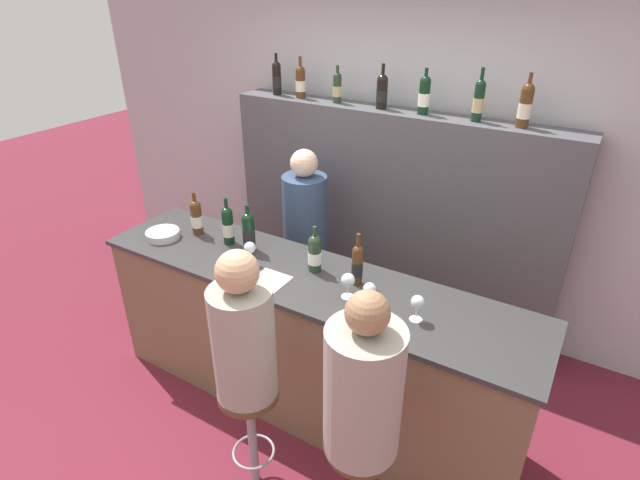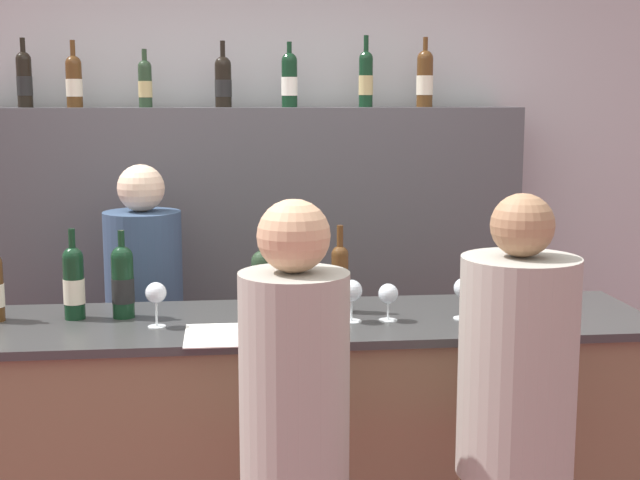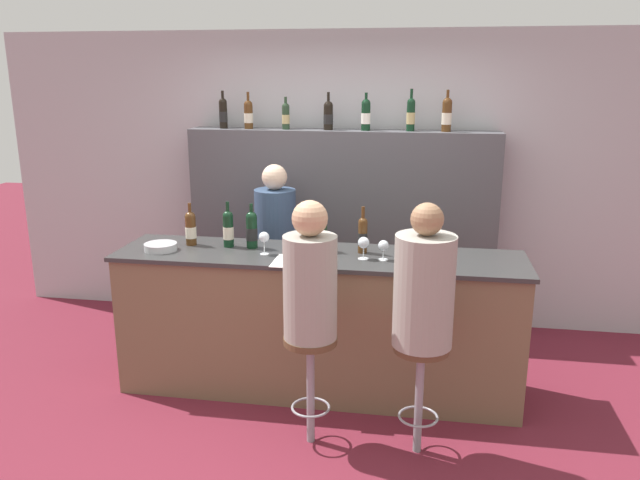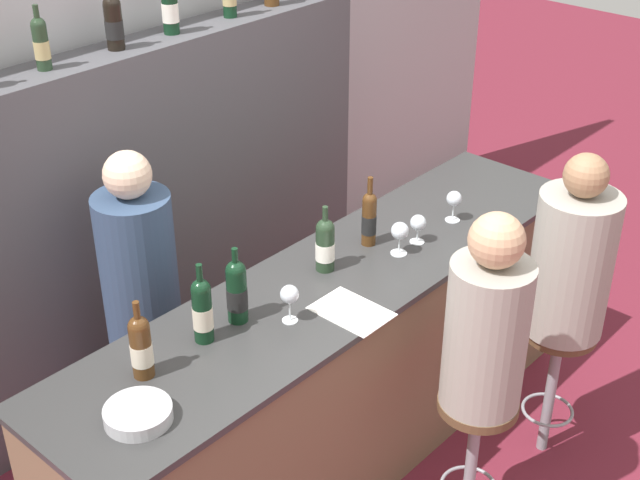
# 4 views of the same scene
# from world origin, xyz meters

# --- Properties ---
(ground_plane) EXTENTS (16.00, 16.00, 0.00)m
(ground_plane) POSITION_xyz_m (0.00, 0.00, 0.00)
(ground_plane) COLOR maroon
(wall_back) EXTENTS (6.40, 0.05, 2.60)m
(wall_back) POSITION_xyz_m (0.00, 1.76, 1.30)
(wall_back) COLOR #B2B2B7
(wall_back) RESTS_ON ground_plane
(bar_counter) EXTENTS (2.84, 0.66, 1.02)m
(bar_counter) POSITION_xyz_m (0.00, 0.31, 0.51)
(bar_counter) COLOR brown
(bar_counter) RESTS_ON ground_plane
(back_bar_cabinet) EXTENTS (2.66, 0.28, 1.77)m
(back_bar_cabinet) POSITION_xyz_m (0.00, 1.54, 0.88)
(back_bar_cabinet) COLOR #4C4C51
(back_bar_cabinet) RESTS_ON ground_plane
(wine_bottle_counter_0) EXTENTS (0.08, 0.08, 0.31)m
(wine_bottle_counter_0) POSITION_xyz_m (-0.95, 0.40, 1.15)
(wine_bottle_counter_0) COLOR #4C2D14
(wine_bottle_counter_0) RESTS_ON bar_counter
(wine_bottle_counter_1) EXTENTS (0.08, 0.08, 0.33)m
(wine_bottle_counter_1) POSITION_xyz_m (-0.67, 0.40, 1.16)
(wine_bottle_counter_1) COLOR black
(wine_bottle_counter_1) RESTS_ON bar_counter
(wine_bottle_counter_2) EXTENTS (0.08, 0.08, 0.32)m
(wine_bottle_counter_2) POSITION_xyz_m (-0.50, 0.40, 1.16)
(wine_bottle_counter_2) COLOR black
(wine_bottle_counter_2) RESTS_ON bar_counter
(wine_bottle_counter_3) EXTENTS (0.08, 0.08, 0.30)m
(wine_bottle_counter_3) POSITION_xyz_m (0.01, 0.40, 1.14)
(wine_bottle_counter_3) COLOR #233823
(wine_bottle_counter_3) RESTS_ON bar_counter
(wine_bottle_counter_4) EXTENTS (0.07, 0.07, 0.33)m
(wine_bottle_counter_4) POSITION_xyz_m (0.30, 0.40, 1.15)
(wine_bottle_counter_4) COLOR #4C2D14
(wine_bottle_counter_4) RESTS_ON bar_counter
(wine_bottle_backbar_0) EXTENTS (0.07, 0.07, 0.32)m
(wine_bottle_backbar_0) POSITION_xyz_m (-1.05, 1.54, 1.90)
(wine_bottle_backbar_0) COLOR black
(wine_bottle_backbar_0) RESTS_ON back_bar_cabinet
(wine_bottle_backbar_1) EXTENTS (0.08, 0.08, 0.31)m
(wine_bottle_backbar_1) POSITION_xyz_m (-0.82, 1.54, 1.89)
(wine_bottle_backbar_1) COLOR #4C2D14
(wine_bottle_backbar_1) RESTS_ON back_bar_cabinet
(wine_bottle_backbar_2) EXTENTS (0.07, 0.07, 0.27)m
(wine_bottle_backbar_2) POSITION_xyz_m (-0.49, 1.54, 1.88)
(wine_bottle_backbar_2) COLOR #233823
(wine_bottle_backbar_2) RESTS_ON back_bar_cabinet
(wine_bottle_backbar_3) EXTENTS (0.08, 0.08, 0.31)m
(wine_bottle_backbar_3) POSITION_xyz_m (-0.12, 1.54, 1.89)
(wine_bottle_backbar_3) COLOR black
(wine_bottle_backbar_3) RESTS_ON back_bar_cabinet
(wine_bottle_backbar_4) EXTENTS (0.08, 0.08, 0.31)m
(wine_bottle_backbar_4) POSITION_xyz_m (0.20, 1.54, 1.90)
(wine_bottle_backbar_4) COLOR black
(wine_bottle_backbar_4) RESTS_ON back_bar_cabinet
(wine_bottle_backbar_5) EXTENTS (0.07, 0.07, 0.34)m
(wine_bottle_backbar_5) POSITION_xyz_m (0.57, 1.54, 1.90)
(wine_bottle_backbar_5) COLOR black
(wine_bottle_backbar_5) RESTS_ON back_bar_cabinet
(wine_bottle_backbar_6) EXTENTS (0.08, 0.08, 0.34)m
(wine_bottle_backbar_6) POSITION_xyz_m (0.86, 1.54, 1.91)
(wine_bottle_backbar_6) COLOR #4C2D14
(wine_bottle_backbar_6) RESTS_ON back_bar_cabinet
(wine_glass_0) EXTENTS (0.07, 0.07, 0.16)m
(wine_glass_0) POSITION_xyz_m (-0.37, 0.24, 1.14)
(wine_glass_0) COLOR silver
(wine_glass_0) RESTS_ON bar_counter
(wine_glass_1) EXTENTS (0.08, 0.08, 0.15)m
(wine_glass_1) POSITION_xyz_m (0.32, 0.24, 1.13)
(wine_glass_1) COLOR silver
(wine_glass_1) RESTS_ON bar_counter
(wine_glass_2) EXTENTS (0.07, 0.07, 0.14)m
(wine_glass_2) POSITION_xyz_m (0.45, 0.24, 1.12)
(wine_glass_2) COLOR silver
(wine_glass_2) RESTS_ON bar_counter
(wine_glass_3) EXTENTS (0.07, 0.07, 0.15)m
(wine_glass_3) POSITION_xyz_m (0.73, 0.24, 1.13)
(wine_glass_3) COLOR silver
(wine_glass_3) RESTS_ON bar_counter
(metal_bowl) EXTENTS (0.23, 0.23, 0.05)m
(metal_bowl) POSITION_xyz_m (-1.11, 0.22, 1.05)
(metal_bowl) COLOR #B7B7BC
(metal_bowl) RESTS_ON bar_counter
(tasting_menu) EXTENTS (0.21, 0.30, 0.00)m
(tasting_menu) POSITION_xyz_m (-0.16, 0.10, 1.02)
(tasting_menu) COLOR white
(tasting_menu) RESTS_ON bar_counter
(bar_stool_left) EXTENTS (0.33, 0.33, 0.70)m
(bar_stool_left) POSITION_xyz_m (0.07, -0.37, 0.54)
(bar_stool_left) COLOR gray
(bar_stool_left) RESTS_ON ground_plane
(guest_seated_left) EXTENTS (0.32, 0.32, 0.83)m
(guest_seated_left) POSITION_xyz_m (0.07, -0.37, 1.07)
(guest_seated_left) COLOR gray
(guest_seated_left) RESTS_ON bar_stool_left
(bar_stool_right) EXTENTS (0.33, 0.33, 0.70)m
(bar_stool_right) POSITION_xyz_m (0.72, -0.37, 0.54)
(bar_stool_right) COLOR gray
(bar_stool_right) RESTS_ON ground_plane
(guest_seated_right) EXTENTS (0.35, 0.35, 0.84)m
(guest_seated_right) POSITION_xyz_m (0.72, -0.37, 1.06)
(guest_seated_right) COLOR gray
(guest_seated_right) RESTS_ON bar_stool_right
(bartender) EXTENTS (0.34, 0.34, 1.53)m
(bartender) POSITION_xyz_m (-0.48, 1.05, 0.70)
(bartender) COLOR #334766
(bartender) RESTS_ON ground_plane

